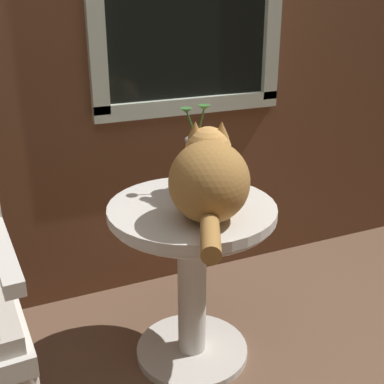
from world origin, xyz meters
The scene contains 3 objects.
wicker_side_table centered at (0.21, 0.30, 0.44)m, with size 0.58×0.58×0.63m.
cat centered at (0.23, 0.20, 0.76)m, with size 0.36×0.57×0.28m.
pewter_vase_with_ivy centered at (0.29, 0.42, 0.72)m, with size 0.13×0.13×0.32m.
Camera 1 is at (-0.43, -1.16, 1.31)m, focal length 47.34 mm.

